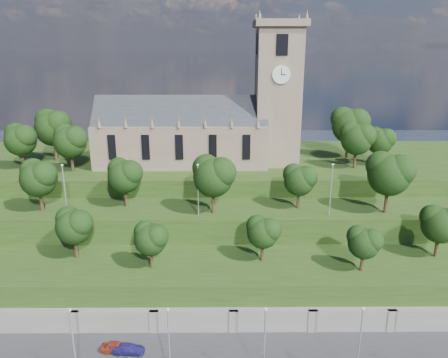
{
  "coord_description": "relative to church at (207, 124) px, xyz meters",
  "views": [
    {
      "loc": [
        3.5,
        -36.19,
        36.76
      ],
      "look_at": [
        3.92,
        30.0,
        16.56
      ],
      "focal_mm": 35.0,
      "sensor_mm": 36.0,
      "label": 1
    }
  ],
  "objects": [
    {
      "name": "retaining_wall",
      "position": [
        -0.79,
        -34.01,
        -20.02
      ],
      "size": [
        160.0,
        2.1,
        5.0
      ],
      "color": "slate",
      "rests_on": "ground"
    },
    {
      "name": "embankment_lower",
      "position": [
        -0.79,
        -27.98,
        -18.52
      ],
      "size": [
        160.0,
        12.0,
        8.0
      ],
      "primitive_type": "cube",
      "color": "#213A13",
      "rests_on": "ground"
    },
    {
      "name": "embankment_upper",
      "position": [
        -0.79,
        -16.98,
        -16.52
      ],
      "size": [
        160.0,
        10.0,
        12.0
      ],
      "primitive_type": "cube",
      "color": "#213A13",
      "rests_on": "ground"
    },
    {
      "name": "hilltop",
      "position": [
        -0.79,
        4.02,
        -15.02
      ],
      "size": [
        160.0,
        32.0,
        15.0
      ],
      "primitive_type": "cube",
      "color": "#213A13",
      "rests_on": "ground"
    },
    {
      "name": "church",
      "position": [
        0.0,
        0.0,
        0.0
      ],
      "size": [
        38.6,
        12.35,
        27.6
      ],
      "color": "#71604F",
      "rests_on": "hilltop"
    },
    {
      "name": "trees_lower",
      "position": [
        4.1,
        -27.5,
        -9.86
      ],
      "size": [
        69.9,
        8.62,
        7.57
      ],
      "color": "#322313",
      "rests_on": "embankment_lower"
    },
    {
      "name": "trees_upper",
      "position": [
        3.52,
        -18.07,
        -4.61
      ],
      "size": [
        60.16,
        8.87,
        9.59
      ],
      "color": "#322313",
      "rests_on": "embankment_upper"
    },
    {
      "name": "trees_hilltop",
      "position": [
        -1.57,
        -0.69,
        -1.24
      ],
      "size": [
        72.2,
        16.31,
        10.24
      ],
      "color": "#322313",
      "rests_on": "hilltop"
    },
    {
      "name": "lamp_posts_promenade",
      "position": [
        -2.79,
        -43.48,
        -15.29
      ],
      "size": [
        60.36,
        0.36,
        9.21
      ],
      "color": "#B2B2B7",
      "rests_on": "promenade"
    },
    {
      "name": "lamp_posts_upper",
      "position": [
        -0.79,
        -19.98,
        -5.84
      ],
      "size": [
        40.36,
        0.36,
        8.14
      ],
      "color": "#B2B2B7",
      "rests_on": "embankment_upper"
    },
    {
      "name": "car_left",
      "position": [
        -9.76,
        -38.49,
        -19.91
      ],
      "size": [
        3.65,
        1.63,
        1.22
      ],
      "primitive_type": "imported",
      "rotation": [
        0.0,
        0.0,
        1.52
      ],
      "color": "maroon",
      "rests_on": "promenade"
    },
    {
      "name": "car_right",
      "position": [
        -8.3,
        -38.75,
        -19.96
      ],
      "size": [
        3.98,
        1.8,
        1.13
      ],
      "primitive_type": "imported",
      "rotation": [
        0.0,
        0.0,
        1.51
      ],
      "color": "navy",
      "rests_on": "promenade"
    }
  ]
}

